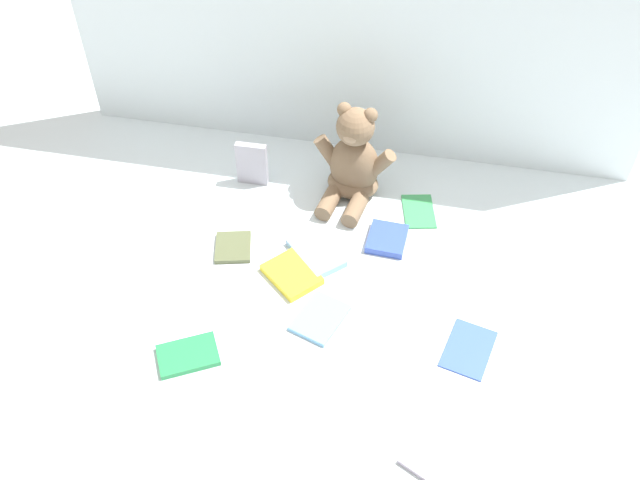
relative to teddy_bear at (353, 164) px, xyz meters
The scene contains 13 objects.
ground_plane 0.21m from the teddy_bear, 101.94° to the right, with size 3.20×3.20×0.00m, color silver.
backdrop_drape 0.37m from the teddy_bear, 100.59° to the left, with size 1.47×0.03×0.79m, color silver.
teddy_bear is the anchor object (origin of this frame).
book_case_0 0.54m from the teddy_bear, 53.74° to the right, with size 0.09×0.13×0.01m, color #3959BD.
book_case_1 0.36m from the teddy_bear, 133.49° to the right, with size 0.08×0.10×0.01m, color #545B3B.
book_case_2 0.21m from the teddy_bear, 54.73° to the right, with size 0.09×0.10×0.02m, color #3651B4.
book_case_3 0.33m from the teddy_bear, 105.24° to the right, with size 0.09×0.12×0.02m, color yellow.
book_case_4 0.25m from the teddy_bear, 100.76° to the right, with size 0.08×0.14×0.02m, color #7DA9D8.
book_case_5 0.62m from the teddy_bear, 113.12° to the right, with size 0.08×0.12×0.01m, color #278B4B.
book_case_6 0.26m from the teddy_bear, behind, with size 0.08×0.02×0.12m, color #9F9CAA.
book_case_7 0.20m from the teddy_bear, 12.51° to the right, with size 0.07×0.12×0.01m, color #3A9B54.
book_case_8 0.43m from the teddy_bear, 89.72° to the right, with size 0.09×0.12×0.01m, color #74B5E6.
book_case_9 0.76m from the teddy_bear, 68.53° to the right, with size 0.07×0.13×0.01m, color #9C94A6.
Camera 1 is at (0.22, -1.11, 1.15)m, focal length 38.09 mm.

